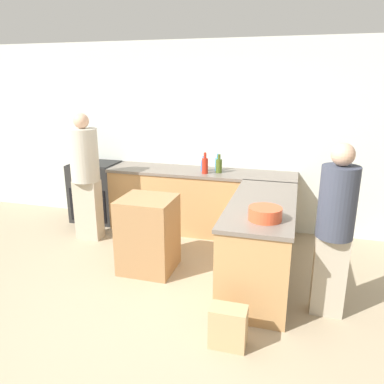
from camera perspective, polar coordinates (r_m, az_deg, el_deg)
name	(u,v)px	position (r m, az deg, el deg)	size (l,w,h in m)	color
ground_plane	(143,313)	(3.81, -7.45, -17.86)	(14.00, 14.00, 0.00)	tan
wall_back	(207,137)	(5.58, 2.29, 8.41)	(8.00, 0.06, 2.70)	silver
counter_back	(201,201)	(5.45, 1.32, -1.41)	(2.68, 0.66, 0.91)	tan
counter_peninsula	(261,241)	(4.19, 10.40, -7.43)	(0.69, 1.79, 0.91)	tan
range_oven	(97,191)	(6.10, -14.28, 0.08)	(0.72, 0.60, 0.93)	black
island_table	(148,234)	(4.39, -6.69, -6.40)	(0.61, 0.57, 0.88)	#997047
mixing_bowl	(265,214)	(3.51, 11.07, -3.25)	(0.31, 0.31, 0.12)	#DB512D
olive_oil_bottle	(219,165)	(5.21, 4.12, 4.06)	(0.09, 0.09, 0.26)	#475B1E
hot_sauce_bottle	(205,165)	(5.15, 1.99, 4.10)	(0.08, 0.08, 0.29)	red
dish_soap_bottle	(218,164)	(5.35, 3.95, 4.32)	(0.07, 0.07, 0.24)	#338CBF
water_bottle_blue	(204,165)	(5.30, 1.80, 4.11)	(0.08, 0.08, 0.21)	#386BB7
person_by_range	(86,173)	(5.27, -15.92, 2.74)	(0.38, 0.38, 1.74)	#ADA38E
person_at_peninsula	(335,226)	(3.61, 20.93, -4.85)	(0.33, 0.33, 1.64)	#ADA38E
paper_bag	(228,327)	(3.32, 5.53, -19.77)	(0.31, 0.19, 0.36)	tan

